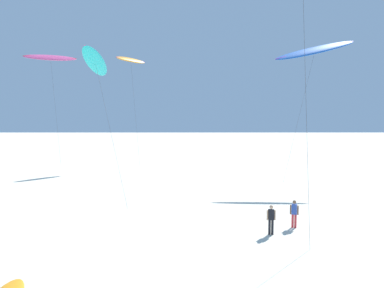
% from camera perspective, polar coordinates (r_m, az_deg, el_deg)
% --- Properties ---
extents(flying_kite_1, '(4.02, 5.07, 14.67)m').
position_cam_1_polar(flying_kite_1, '(50.02, -9.48, 13.05)').
color(flying_kite_1, orange).
rests_on(flying_kite_1, ground).
extents(flying_kite_3, '(8.94, 4.06, 14.99)m').
position_cam_1_polar(flying_kite_3, '(40.42, 19.24, 13.92)').
color(flying_kite_3, blue).
rests_on(flying_kite_3, ground).
extents(flying_kite_4, '(6.54, 5.30, 14.90)m').
position_cam_1_polar(flying_kite_4, '(51.87, -21.34, 12.68)').
color(flying_kite_4, '#EA5193').
rests_on(flying_kite_4, ground).
extents(flying_kite_5, '(4.57, 9.70, 12.53)m').
position_cam_1_polar(flying_kite_5, '(33.05, -14.87, 12.49)').
color(flying_kite_5, '#19B2B7').
rests_on(flying_kite_5, ground).
extents(person_near_left, '(0.48, 0.30, 1.66)m').
position_cam_1_polar(person_near_left, '(22.50, 16.21, -10.47)').
color(person_near_left, red).
rests_on(person_near_left, ground).
extents(person_near_right, '(0.51, 0.21, 1.69)m').
position_cam_1_polar(person_near_right, '(20.90, 12.73, -11.50)').
color(person_near_right, black).
rests_on(person_near_right, ground).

